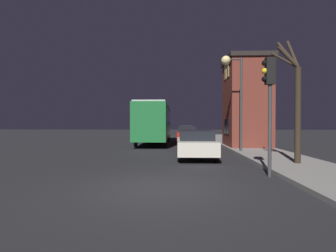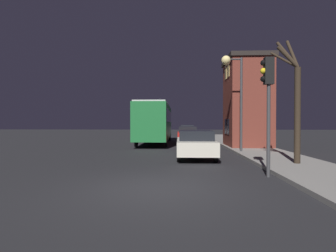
{
  "view_description": "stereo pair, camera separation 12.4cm",
  "coord_description": "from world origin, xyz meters",
  "px_view_note": "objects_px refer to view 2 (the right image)",
  "views": [
    {
      "loc": [
        0.5,
        -7.3,
        1.84
      ],
      "look_at": [
        -0.07,
        8.21,
        1.63
      ],
      "focal_mm": 28.0,
      "sensor_mm": 36.0,
      "label": 1
    },
    {
      "loc": [
        0.62,
        -7.3,
        1.84
      ],
      "look_at": [
        -0.07,
        8.21,
        1.63
      ],
      "focal_mm": 28.0,
      "sensor_mm": 36.0,
      "label": 2
    }
  ],
  "objects_px": {
    "streetlamp": "(232,78)",
    "bare_tree": "(295,98)",
    "bus": "(155,120)",
    "traffic_light": "(268,91)",
    "car_near_lane": "(195,143)",
    "car_mid_lane": "(187,134)",
    "car_far_lane": "(187,131)"
  },
  "relations": [
    {
      "from": "traffic_light",
      "to": "bus",
      "type": "height_order",
      "value": "traffic_light"
    },
    {
      "from": "bus",
      "to": "car_mid_lane",
      "type": "bearing_deg",
      "value": 9.36
    },
    {
      "from": "bus",
      "to": "bare_tree",
      "type": "bearing_deg",
      "value": -59.27
    },
    {
      "from": "traffic_light",
      "to": "bus",
      "type": "relative_size",
      "value": 0.38
    },
    {
      "from": "traffic_light",
      "to": "bus",
      "type": "distance_m",
      "value": 14.85
    },
    {
      "from": "streetlamp",
      "to": "bus",
      "type": "bearing_deg",
      "value": 125.76
    },
    {
      "from": "car_far_lane",
      "to": "traffic_light",
      "type": "bearing_deg",
      "value": -85.12
    },
    {
      "from": "car_mid_lane",
      "to": "traffic_light",
      "type": "bearing_deg",
      "value": -81.06
    },
    {
      "from": "car_far_lane",
      "to": "bus",
      "type": "bearing_deg",
      "value": -106.89
    },
    {
      "from": "car_mid_lane",
      "to": "car_far_lane",
      "type": "height_order",
      "value": "car_far_lane"
    },
    {
      "from": "bus",
      "to": "streetlamp",
      "type": "bearing_deg",
      "value": -54.24
    },
    {
      "from": "bare_tree",
      "to": "car_near_lane",
      "type": "xyz_separation_m",
      "value": [
        -4.0,
        2.33,
        -2.13
      ]
    },
    {
      "from": "traffic_light",
      "to": "streetlamp",
      "type": "bearing_deg",
      "value": 88.75
    },
    {
      "from": "car_mid_lane",
      "to": "car_far_lane",
      "type": "relative_size",
      "value": 0.88
    },
    {
      "from": "car_near_lane",
      "to": "car_mid_lane",
      "type": "distance_m",
      "value": 9.82
    },
    {
      "from": "bare_tree",
      "to": "bus",
      "type": "relative_size",
      "value": 0.51
    },
    {
      "from": "traffic_light",
      "to": "car_near_lane",
      "type": "height_order",
      "value": "traffic_light"
    },
    {
      "from": "streetlamp",
      "to": "bare_tree",
      "type": "bearing_deg",
      "value": -68.8
    },
    {
      "from": "car_near_lane",
      "to": "car_mid_lane",
      "type": "height_order",
      "value": "car_mid_lane"
    },
    {
      "from": "traffic_light",
      "to": "car_mid_lane",
      "type": "height_order",
      "value": "traffic_light"
    },
    {
      "from": "bus",
      "to": "car_near_lane",
      "type": "distance_m",
      "value": 9.89
    },
    {
      "from": "bare_tree",
      "to": "car_near_lane",
      "type": "distance_m",
      "value": 5.09
    },
    {
      "from": "traffic_light",
      "to": "bare_tree",
      "type": "relative_size",
      "value": 0.75
    },
    {
      "from": "bare_tree",
      "to": "car_far_lane",
      "type": "bearing_deg",
      "value": 100.2
    },
    {
      "from": "traffic_light",
      "to": "car_near_lane",
      "type": "relative_size",
      "value": 0.92
    },
    {
      "from": "bare_tree",
      "to": "car_mid_lane",
      "type": "distance_m",
      "value": 12.99
    },
    {
      "from": "bare_tree",
      "to": "car_far_lane",
      "type": "height_order",
      "value": "bare_tree"
    },
    {
      "from": "traffic_light",
      "to": "car_far_lane",
      "type": "relative_size",
      "value": 0.92
    },
    {
      "from": "streetlamp",
      "to": "traffic_light",
      "type": "bearing_deg",
      "value": -91.25
    },
    {
      "from": "streetlamp",
      "to": "bus",
      "type": "distance_m",
      "value": 9.27
    },
    {
      "from": "car_far_lane",
      "to": "bare_tree",
      "type": "bearing_deg",
      "value": -79.8
    },
    {
      "from": "bare_tree",
      "to": "traffic_light",
      "type": "bearing_deg",
      "value": -129.54
    }
  ]
}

